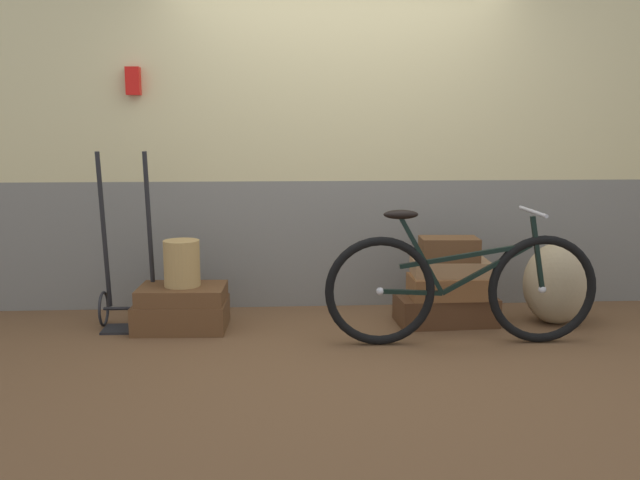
{
  "coord_description": "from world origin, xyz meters",
  "views": [
    {
      "loc": [
        -0.47,
        -4.34,
        1.39
      ],
      "look_at": [
        -0.19,
        0.11,
        0.63
      ],
      "focal_mm": 37.53,
      "sensor_mm": 36.0,
      "label": 1
    }
  ],
  "objects_px": {
    "suitcase_2": "(445,310)",
    "suitcase_4": "(450,267)",
    "suitcase_3": "(450,287)",
    "suitcase_1": "(182,294)",
    "burlap_sack": "(557,283)",
    "suitcase_5": "(449,249)",
    "luggage_trolley": "(129,284)",
    "bicycle": "(461,287)",
    "wicker_basket": "(182,263)",
    "suitcase_0": "(182,315)"
  },
  "relations": [
    {
      "from": "suitcase_2",
      "to": "wicker_basket",
      "type": "distance_m",
      "value": 1.89
    },
    {
      "from": "suitcase_3",
      "to": "luggage_trolley",
      "type": "bearing_deg",
      "value": 176.89
    },
    {
      "from": "suitcase_4",
      "to": "luggage_trolley",
      "type": "xyz_separation_m",
      "value": [
        -2.26,
        0.07,
        -0.1
      ]
    },
    {
      "from": "bicycle",
      "to": "suitcase_5",
      "type": "bearing_deg",
      "value": 86.82
    },
    {
      "from": "suitcase_1",
      "to": "suitcase_2",
      "type": "xyz_separation_m",
      "value": [
        1.86,
        0.03,
        -0.15
      ]
    },
    {
      "from": "suitcase_3",
      "to": "bicycle",
      "type": "distance_m",
      "value": 0.43
    },
    {
      "from": "suitcase_0",
      "to": "suitcase_4",
      "type": "height_order",
      "value": "suitcase_4"
    },
    {
      "from": "suitcase_2",
      "to": "suitcase_4",
      "type": "bearing_deg",
      "value": -15.62
    },
    {
      "from": "suitcase_0",
      "to": "suitcase_1",
      "type": "bearing_deg",
      "value": -52.49
    },
    {
      "from": "suitcase_5",
      "to": "luggage_trolley",
      "type": "bearing_deg",
      "value": -179.61
    },
    {
      "from": "suitcase_3",
      "to": "suitcase_0",
      "type": "bearing_deg",
      "value": 178.61
    },
    {
      "from": "suitcase_1",
      "to": "burlap_sack",
      "type": "distance_m",
      "value": 2.64
    },
    {
      "from": "suitcase_5",
      "to": "burlap_sack",
      "type": "bearing_deg",
      "value": 2.2
    },
    {
      "from": "luggage_trolley",
      "to": "wicker_basket",
      "type": "bearing_deg",
      "value": -10.8
    },
    {
      "from": "suitcase_1",
      "to": "wicker_basket",
      "type": "bearing_deg",
      "value": 84.07
    },
    {
      "from": "suitcase_3",
      "to": "suitcase_2",
      "type": "bearing_deg",
      "value": 113.65
    },
    {
      "from": "wicker_basket",
      "to": "bicycle",
      "type": "bearing_deg",
      "value": -13.53
    },
    {
      "from": "suitcase_5",
      "to": "bicycle",
      "type": "bearing_deg",
      "value": -90.28
    },
    {
      "from": "suitcase_2",
      "to": "suitcase_3",
      "type": "distance_m",
      "value": 0.18
    },
    {
      "from": "bicycle",
      "to": "suitcase_0",
      "type": "bearing_deg",
      "value": 166.54
    },
    {
      "from": "suitcase_4",
      "to": "suitcase_5",
      "type": "height_order",
      "value": "suitcase_5"
    },
    {
      "from": "suitcase_3",
      "to": "wicker_basket",
      "type": "distance_m",
      "value": 1.88
    },
    {
      "from": "suitcase_0",
      "to": "luggage_trolley",
      "type": "bearing_deg",
      "value": 170.98
    },
    {
      "from": "luggage_trolley",
      "to": "bicycle",
      "type": "bearing_deg",
      "value": -13.06
    },
    {
      "from": "suitcase_4",
      "to": "wicker_basket",
      "type": "relative_size",
      "value": 1.65
    },
    {
      "from": "suitcase_1",
      "to": "luggage_trolley",
      "type": "relative_size",
      "value": 0.48
    },
    {
      "from": "suitcase_0",
      "to": "wicker_basket",
      "type": "xyz_separation_m",
      "value": [
        0.01,
        -0.0,
        0.37
      ]
    },
    {
      "from": "suitcase_0",
      "to": "wicker_basket",
      "type": "relative_size",
      "value": 1.97
    },
    {
      "from": "suitcase_5",
      "to": "suitcase_4",
      "type": "bearing_deg",
      "value": 63.53
    },
    {
      "from": "bicycle",
      "to": "suitcase_3",
      "type": "bearing_deg",
      "value": 85.04
    },
    {
      "from": "suitcase_3",
      "to": "burlap_sack",
      "type": "bearing_deg",
      "value": -1.6
    },
    {
      "from": "wicker_basket",
      "to": "bicycle",
      "type": "height_order",
      "value": "bicycle"
    },
    {
      "from": "suitcase_3",
      "to": "suitcase_4",
      "type": "xyz_separation_m",
      "value": [
        0.0,
        0.03,
        0.13
      ]
    },
    {
      "from": "suitcase_2",
      "to": "wicker_basket",
      "type": "relative_size",
      "value": 2.18
    },
    {
      "from": "suitcase_0",
      "to": "burlap_sack",
      "type": "relative_size",
      "value": 1.07
    },
    {
      "from": "suitcase_5",
      "to": "bicycle",
      "type": "distance_m",
      "value": 0.45
    },
    {
      "from": "suitcase_3",
      "to": "bicycle",
      "type": "bearing_deg",
      "value": -95.65
    },
    {
      "from": "suitcase_1",
      "to": "suitcase_4",
      "type": "height_order",
      "value": "suitcase_4"
    },
    {
      "from": "suitcase_5",
      "to": "burlap_sack",
      "type": "height_order",
      "value": "suitcase_5"
    },
    {
      "from": "suitcase_0",
      "to": "suitcase_1",
      "type": "distance_m",
      "value": 0.15
    },
    {
      "from": "suitcase_4",
      "to": "bicycle",
      "type": "relative_size",
      "value": 0.3
    },
    {
      "from": "suitcase_3",
      "to": "bicycle",
      "type": "height_order",
      "value": "bicycle"
    },
    {
      "from": "suitcase_1",
      "to": "suitcase_2",
      "type": "bearing_deg",
      "value": 3.32
    },
    {
      "from": "suitcase_1",
      "to": "luggage_trolley",
      "type": "xyz_separation_m",
      "value": [
        -0.38,
        0.09,
        0.06
      ]
    },
    {
      "from": "suitcase_5",
      "to": "luggage_trolley",
      "type": "xyz_separation_m",
      "value": [
        -2.24,
        0.1,
        -0.24
      ]
    },
    {
      "from": "suitcase_1",
      "to": "suitcase_4",
      "type": "distance_m",
      "value": 1.88
    },
    {
      "from": "wicker_basket",
      "to": "suitcase_3",
      "type": "bearing_deg",
      "value": -0.67
    },
    {
      "from": "suitcase_2",
      "to": "suitcase_3",
      "type": "bearing_deg",
      "value": -68.99
    },
    {
      "from": "suitcase_4",
      "to": "suitcase_1",
      "type": "bearing_deg",
      "value": -176.42
    },
    {
      "from": "suitcase_0",
      "to": "suitcase_2",
      "type": "relative_size",
      "value": 0.9
    }
  ]
}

